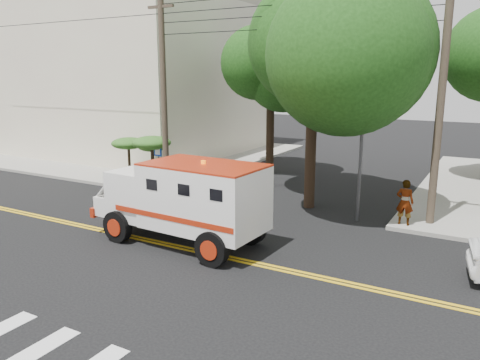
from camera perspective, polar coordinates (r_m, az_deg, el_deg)
The scene contains 12 objects.
ground at distance 15.09m, azimuth -6.16°, elevation -8.41°, with size 100.00×100.00×0.00m, color black.
sidewalk_nw at distance 33.51m, azimuth -11.62°, elevation 3.22°, with size 17.00×17.00×0.15m, color gray.
building_left at distance 35.54m, azimuth -12.87°, elevation 11.91°, with size 16.00×14.00×10.00m, color beige.
utility_pole_left at distance 22.28m, azimuth -9.28°, elevation 10.15°, with size 0.28×0.28×9.00m, color #382D23.
utility_pole_right at distance 17.75m, azimuth 23.27°, elevation 8.71°, with size 0.28×0.28×9.00m, color #382D23.
tree_main at distance 18.81m, azimuth 10.08°, elevation 17.93°, with size 6.08×5.70×9.85m.
tree_left at distance 25.66m, azimuth 4.25°, elevation 13.32°, with size 4.48×4.20×7.70m.
traffic_signal at distance 17.88m, azimuth 14.45°, elevation 2.00°, with size 0.15×0.18×3.60m.
accessibility_sign at distance 23.13m, azimuth -9.90°, elevation 2.39°, with size 0.45×0.10×2.02m.
palm_planter at distance 24.21m, azimuth -11.53°, elevation 3.45°, with size 3.52×2.63×2.36m.
armored_truck at distance 15.17m, azimuth -6.77°, elevation -2.13°, with size 6.12×2.69×2.74m.
pedestrian_a at distance 17.70m, azimuth 19.46°, elevation -2.57°, with size 0.61×0.40×1.66m, color gray.
Camera 1 is at (8.27, -11.42, 5.39)m, focal length 35.00 mm.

